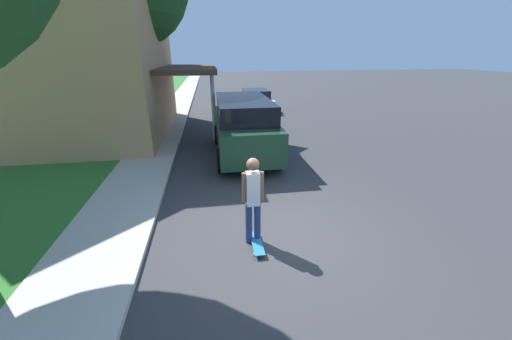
% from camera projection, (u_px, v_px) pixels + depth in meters
% --- Properties ---
extents(ground_plane, '(120.00, 120.00, 0.00)m').
position_uv_depth(ground_plane, '(281.00, 235.00, 5.99)').
color(ground_plane, '#333335').
extents(lawn, '(10.00, 80.00, 0.08)m').
position_uv_depth(lawn, '(26.00, 158.00, 10.29)').
color(lawn, '#2D6B28').
rests_on(lawn, ground_plane).
extents(sidewalk, '(1.80, 80.00, 0.10)m').
position_uv_depth(sidewalk, '(153.00, 151.00, 10.93)').
color(sidewalk, '#ADA89E').
rests_on(sidewalk, ground_plane).
extents(house, '(12.02, 9.08, 8.23)m').
position_uv_depth(house, '(41.00, 32.00, 11.62)').
color(house, tan).
rests_on(house, lawn).
extents(suv_parked, '(2.13, 5.03, 2.05)m').
position_uv_depth(suv_parked, '(244.00, 125.00, 10.37)').
color(suv_parked, '#193823').
rests_on(suv_parked, ground_plane).
extents(car_down_street, '(1.97, 4.41, 1.31)m').
position_uv_depth(car_down_street, '(256.00, 100.00, 19.26)').
color(car_down_street, silver).
rests_on(car_down_street, ground_plane).
extents(skateboarder, '(0.41, 0.24, 1.80)m').
position_uv_depth(skateboarder, '(253.00, 197.00, 5.39)').
color(skateboarder, navy).
rests_on(skateboarder, ground_plane).
extents(skateboard, '(0.21, 0.77, 0.10)m').
position_uv_depth(skateboard, '(257.00, 243.00, 5.58)').
color(skateboard, '#236B99').
rests_on(skateboard, ground_plane).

